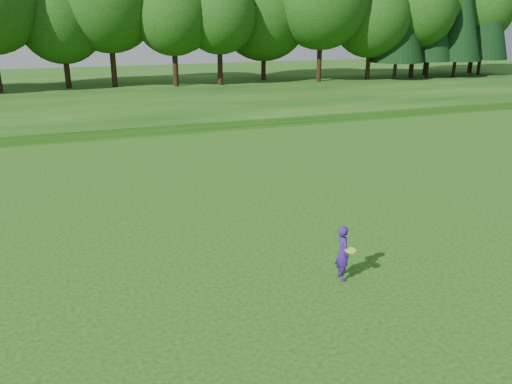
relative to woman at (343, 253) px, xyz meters
name	(u,v)px	position (x,y,z in m)	size (l,w,h in m)	color
ground	(189,300)	(-4.13, 0.32, -0.77)	(140.00, 140.00, 0.00)	#11460D
berm	(100,98)	(-4.13, 34.32, -0.47)	(130.00, 30.00, 0.60)	#11460D
walking_path	(115,135)	(-4.13, 20.32, -0.75)	(130.00, 1.60, 0.04)	gray
treeline	(88,2)	(-4.13, 38.32, 7.33)	(104.00, 7.00, 15.00)	#123E0E
woman	(343,253)	(0.00, 0.00, 0.00)	(0.44, 0.71, 1.53)	navy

